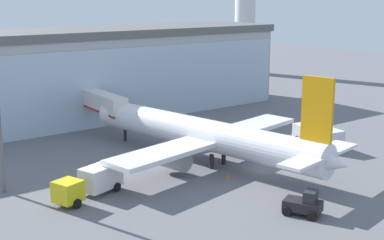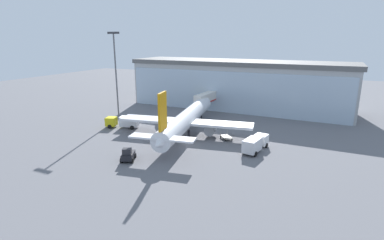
# 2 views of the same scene
# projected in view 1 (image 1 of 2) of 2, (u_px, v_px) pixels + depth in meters

# --- Properties ---
(ground) EXTENTS (240.00, 240.00, 0.00)m
(ground) POSITION_uv_depth(u_px,v_px,m) (256.00, 171.00, 57.93)
(ground) COLOR slate
(terminal_building) EXTENTS (63.32, 17.27, 13.60)m
(terminal_building) POSITION_uv_depth(u_px,v_px,m) (95.00, 72.00, 83.77)
(terminal_building) COLOR #A9A9A9
(terminal_building) RESTS_ON ground
(jet_bridge) EXTENTS (3.15, 14.05, 5.75)m
(jet_bridge) POSITION_uv_depth(u_px,v_px,m) (97.00, 101.00, 73.58)
(jet_bridge) COLOR silver
(jet_bridge) RESTS_ON ground
(airplane) EXTENTS (28.03, 35.76, 11.28)m
(airplane) POSITION_uv_depth(u_px,v_px,m) (205.00, 135.00, 60.11)
(airplane) COLOR silver
(airplane) RESTS_ON ground
(catering_truck) EXTENTS (7.62, 4.21, 2.65)m
(catering_truck) POSITION_uv_depth(u_px,v_px,m) (91.00, 182.00, 50.32)
(catering_truck) COLOR yellow
(catering_truck) RESTS_ON ground
(fuel_truck) EXTENTS (3.49, 7.57, 2.65)m
(fuel_truck) POSITION_uv_depth(u_px,v_px,m) (319.00, 136.00, 66.85)
(fuel_truck) COLOR silver
(fuel_truck) RESTS_ON ground
(baggage_cart) EXTENTS (3.07, 3.14, 1.50)m
(baggage_cart) POSITION_uv_depth(u_px,v_px,m) (257.00, 145.00, 66.23)
(baggage_cart) COLOR #9E998C
(baggage_cart) RESTS_ON ground
(pushback_tug) EXTENTS (3.19, 3.65, 2.30)m
(pushback_tug) POSITION_uv_depth(u_px,v_px,m) (304.00, 204.00, 46.15)
(pushback_tug) COLOR black
(pushback_tug) RESTS_ON ground
(safety_cone_nose) EXTENTS (0.36, 0.36, 0.55)m
(safety_cone_nose) POSITION_uv_depth(u_px,v_px,m) (228.00, 176.00, 55.55)
(safety_cone_nose) COLOR orange
(safety_cone_nose) RESTS_ON ground
(safety_cone_wingtip) EXTENTS (0.36, 0.36, 0.55)m
(safety_cone_wingtip) POSITION_uv_depth(u_px,v_px,m) (290.00, 144.00, 67.46)
(safety_cone_wingtip) COLOR orange
(safety_cone_wingtip) RESTS_ON ground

